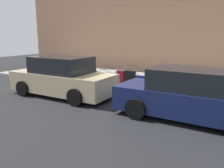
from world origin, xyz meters
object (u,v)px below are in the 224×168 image
(bollard_post, at_px, (70,71))
(parked_car_beige_1, at_px, (62,78))
(suitcase_olive_10, at_px, (94,77))
(suitcase_maroon_0, at_px, (200,87))
(suitcase_olive_3, at_px, (163,84))
(suitcase_silver_1, at_px, (188,86))
(suitcase_red_2, at_px, (176,87))
(suitcase_maroon_7, at_px, (121,78))
(suitcase_black_6, at_px, (130,79))
(suitcase_red_9, at_px, (104,78))
(suitcase_navy_5, at_px, (140,82))
(fire_hydrant, at_px, (84,74))
(suitcase_teal_4, at_px, (151,83))
(parked_car_navy_0, at_px, (190,96))
(suitcase_silver_8, at_px, (112,79))

(bollard_post, xyz_separation_m, parked_car_beige_1, (-1.58, 2.22, 0.17))
(suitcase_olive_10, distance_m, bollard_post, 1.53)
(suitcase_maroon_0, distance_m, suitcase_olive_3, 1.45)
(suitcase_silver_1, xyz_separation_m, bollard_post, (6.12, 0.10, 0.09))
(suitcase_red_2, relative_size, suitcase_maroon_7, 0.66)
(suitcase_black_6, bearing_deg, suitcase_red_2, -179.36)
(suitcase_maroon_0, xyz_separation_m, suitcase_red_9, (4.55, -0.01, -0.12))
(suitcase_navy_5, height_order, parked_car_beige_1, parked_car_beige_1)
(fire_hydrant, bearing_deg, parked_car_beige_1, 108.24)
(fire_hydrant, relative_size, bollard_post, 0.78)
(suitcase_maroon_0, height_order, suitcase_red_9, suitcase_maroon_0)
(suitcase_teal_4, bearing_deg, suitcase_maroon_7, -2.86)
(suitcase_red_9, bearing_deg, parked_car_navy_0, 153.08)
(suitcase_olive_3, bearing_deg, parked_car_navy_0, 125.35)
(suitcase_olive_3, distance_m, suitcase_black_6, 1.61)
(suitcase_red_2, relative_size, suitcase_silver_8, 0.73)
(suitcase_red_9, bearing_deg, suitcase_olive_10, 11.46)
(suitcase_teal_4, relative_size, parked_car_navy_0, 0.22)
(suitcase_olive_10, xyz_separation_m, bollard_post, (1.52, 0.08, 0.16))
(suitcase_olive_3, bearing_deg, suitcase_maroon_7, -2.14)
(suitcase_silver_1, xyz_separation_m, suitcase_olive_3, (0.99, 0.03, -0.04))
(suitcase_silver_1, xyz_separation_m, suitcase_teal_4, (1.54, 0.03, -0.04))
(suitcase_maroon_7, bearing_deg, fire_hydrant, 0.04)
(suitcase_navy_5, distance_m, suitcase_silver_8, 1.50)
(suitcase_maroon_0, relative_size, suitcase_olive_10, 1.25)
(fire_hydrant, bearing_deg, suitcase_maroon_7, -179.96)
(bollard_post, bearing_deg, fire_hydrant, -169.37)
(suitcase_red_2, height_order, suitcase_olive_3, suitcase_olive_3)
(suitcase_silver_1, distance_m, suitcase_teal_4, 1.54)
(suitcase_red_9, bearing_deg, suitcase_navy_5, 178.52)
(suitcase_silver_1, relative_size, parked_car_navy_0, 0.23)
(suitcase_olive_3, relative_size, suitcase_maroon_7, 0.96)
(suitcase_silver_8, bearing_deg, suitcase_maroon_0, -179.52)
(suitcase_silver_1, height_order, bollard_post, suitcase_silver_1)
(suitcase_silver_1, distance_m, suitcase_olive_3, 0.99)
(suitcase_red_2, xyz_separation_m, fire_hydrant, (4.85, -0.00, 0.09))
(suitcase_red_2, height_order, suitcase_maroon_7, suitcase_maroon_7)
(suitcase_silver_8, xyz_separation_m, parked_car_beige_1, (0.97, 2.35, 0.32))
(suitcase_red_2, height_order, parked_car_navy_0, parked_car_navy_0)
(suitcase_olive_3, bearing_deg, suitcase_navy_5, -2.91)
(suitcase_teal_4, relative_size, suitcase_black_6, 0.94)
(suitcase_silver_1, relative_size, suitcase_red_2, 1.72)
(bollard_post, bearing_deg, suitcase_black_6, -177.97)
(suitcase_maroon_0, height_order, suitcase_olive_3, suitcase_maroon_0)
(suitcase_olive_10, bearing_deg, suitcase_silver_8, -176.94)
(suitcase_red_9, bearing_deg, suitcase_maroon_7, 178.36)
(suitcase_olive_3, xyz_separation_m, suitcase_navy_5, (1.08, -0.05, -0.03))
(suitcase_silver_8, distance_m, fire_hydrant, 1.75)
(suitcase_maroon_0, height_order, fire_hydrant, suitcase_maroon_0)
(suitcase_red_9, distance_m, bollard_post, 2.05)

